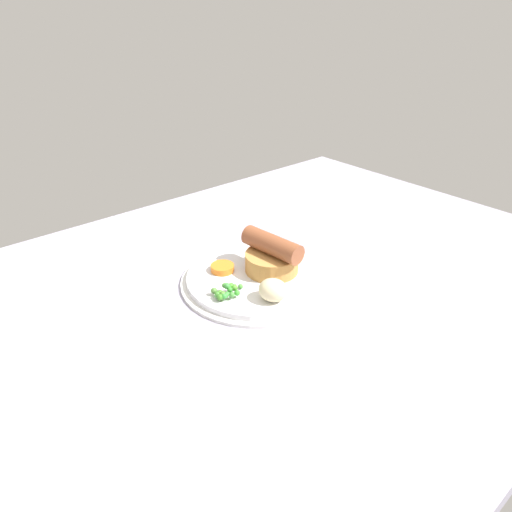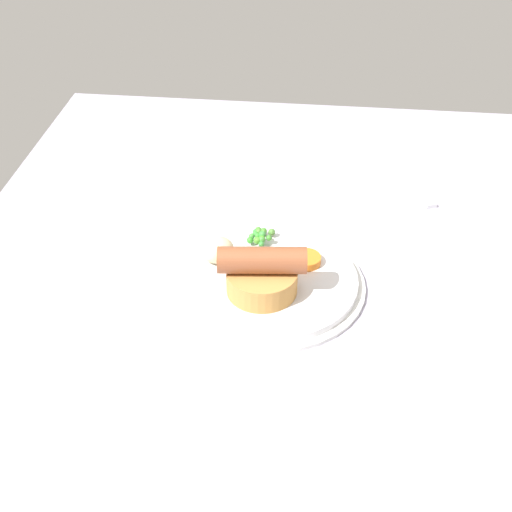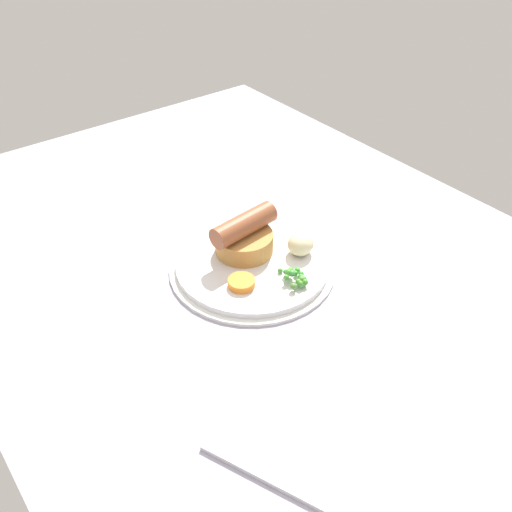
{
  "view_description": "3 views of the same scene",
  "coord_description": "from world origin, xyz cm",
  "px_view_note": "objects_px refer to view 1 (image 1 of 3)",
  "views": [
    {
      "loc": [
        -42.16,
        -44.56,
        41.62
      ],
      "look_at": [
        -1.28,
        3.25,
        6.46
      ],
      "focal_mm": 32.0,
      "sensor_mm": 36.0,
      "label": 1
    },
    {
      "loc": [
        64.84,
        7.51,
        58.8
      ],
      "look_at": [
        -3.28,
        -0.13,
        7.04
      ],
      "focal_mm": 50.0,
      "sensor_mm": 36.0,
      "label": 2
    },
    {
      "loc": [
        -53.37,
        40.0,
        54.59
      ],
      "look_at": [
        -3.59,
        1.54,
        5.91
      ],
      "focal_mm": 40.0,
      "sensor_mm": 36.0,
      "label": 3
    }
  ],
  "objects_px": {
    "pea_pile": "(227,291)",
    "potato_chunk_0": "(273,290)",
    "sausage_pudding": "(272,256)",
    "carrot_slice_0": "(222,268)",
    "fork": "(33,297)",
    "dinner_plate": "(256,279)"
  },
  "relations": [
    {
      "from": "dinner_plate",
      "to": "fork",
      "type": "xyz_separation_m",
      "value": [
        -0.28,
        0.18,
        -0.0
      ]
    },
    {
      "from": "pea_pile",
      "to": "potato_chunk_0",
      "type": "distance_m",
      "value": 0.07
    },
    {
      "from": "pea_pile",
      "to": "sausage_pudding",
      "type": "bearing_deg",
      "value": 7.46
    },
    {
      "from": "pea_pile",
      "to": "potato_chunk_0",
      "type": "bearing_deg",
      "value": -47.42
    },
    {
      "from": "sausage_pudding",
      "to": "potato_chunk_0",
      "type": "bearing_deg",
      "value": -47.14
    },
    {
      "from": "pea_pile",
      "to": "dinner_plate",
      "type": "bearing_deg",
      "value": 14.62
    },
    {
      "from": "carrot_slice_0",
      "to": "fork",
      "type": "distance_m",
      "value": 0.28
    },
    {
      "from": "fork",
      "to": "pea_pile",
      "type": "bearing_deg",
      "value": -66.09
    },
    {
      "from": "sausage_pudding",
      "to": "carrot_slice_0",
      "type": "xyz_separation_m",
      "value": [
        -0.06,
        0.05,
        -0.02
      ]
    },
    {
      "from": "sausage_pudding",
      "to": "pea_pile",
      "type": "xyz_separation_m",
      "value": [
        -0.1,
        -0.01,
        -0.02
      ]
    },
    {
      "from": "carrot_slice_0",
      "to": "fork",
      "type": "height_order",
      "value": "carrot_slice_0"
    },
    {
      "from": "carrot_slice_0",
      "to": "dinner_plate",
      "type": "bearing_deg",
      "value": -52.61
    },
    {
      "from": "dinner_plate",
      "to": "fork",
      "type": "bearing_deg",
      "value": 147.51
    },
    {
      "from": "potato_chunk_0",
      "to": "fork",
      "type": "distance_m",
      "value": 0.36
    },
    {
      "from": "sausage_pudding",
      "to": "potato_chunk_0",
      "type": "height_order",
      "value": "sausage_pudding"
    },
    {
      "from": "dinner_plate",
      "to": "potato_chunk_0",
      "type": "height_order",
      "value": "potato_chunk_0"
    },
    {
      "from": "sausage_pudding",
      "to": "fork",
      "type": "bearing_deg",
      "value": -126.91
    },
    {
      "from": "carrot_slice_0",
      "to": "potato_chunk_0",
      "type": "bearing_deg",
      "value": -86.63
    },
    {
      "from": "carrot_slice_0",
      "to": "fork",
      "type": "bearing_deg",
      "value": 151.32
    },
    {
      "from": "potato_chunk_0",
      "to": "carrot_slice_0",
      "type": "distance_m",
      "value": 0.11
    },
    {
      "from": "dinner_plate",
      "to": "sausage_pudding",
      "type": "relative_size",
      "value": 2.24
    },
    {
      "from": "pea_pile",
      "to": "fork",
      "type": "xyz_separation_m",
      "value": [
        -0.21,
        0.2,
        -0.02
      ]
    }
  ]
}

